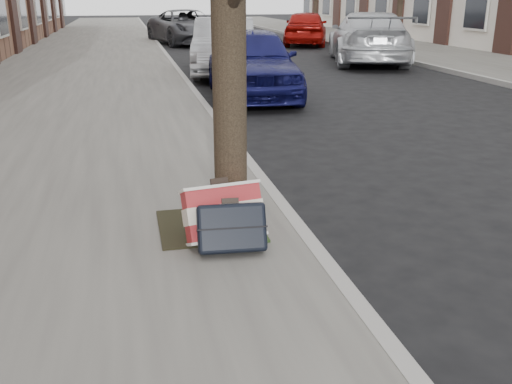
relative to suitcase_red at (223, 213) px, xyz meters
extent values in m
plane|color=black|center=(1.93, -0.87, -0.36)|extent=(120.00, 120.00, 0.00)
cube|color=slate|center=(-1.77, 14.13, -0.30)|extent=(5.00, 70.00, 0.12)
cube|color=#66645D|center=(9.73, 14.13, -0.30)|extent=(4.00, 70.00, 0.12)
cube|color=black|center=(-0.07, 0.33, -0.23)|extent=(0.85, 0.85, 0.02)
cube|color=maroon|center=(0.00, 0.00, 0.00)|extent=(0.65, 0.43, 0.47)
cube|color=black|center=(0.02, -0.23, -0.03)|extent=(0.54, 0.34, 0.41)
imported|color=#0F1049|center=(1.82, 7.36, 0.35)|extent=(2.04, 4.26, 1.40)
imported|color=#9A9DA2|center=(1.87, 10.93, 0.36)|extent=(2.27, 4.52, 1.42)
imported|color=#36373C|center=(1.95, 20.92, 0.35)|extent=(3.32, 5.46, 1.42)
imported|color=#B1B4B9|center=(6.57, 12.53, 0.40)|extent=(3.49, 5.62, 1.52)
imported|color=#8D0B07|center=(6.70, 19.25, 0.36)|extent=(2.99, 4.50, 1.42)
camera|label=1|loc=(-0.67, -4.16, 1.63)|focal=40.00mm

